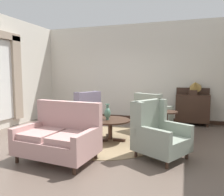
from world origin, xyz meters
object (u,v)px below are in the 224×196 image
at_px(settee, 59,137).
at_px(armchair_beside_settee, 157,134).
at_px(armchair_far_left, 152,114).
at_px(sideboard, 192,108).
at_px(armchair_near_window, 84,113).
at_px(gramophone, 195,86).
at_px(porcelain_vase, 107,113).
at_px(side_table, 166,123).
at_px(coffee_table, 110,123).

bearing_deg(settee, armchair_beside_settee, 27.31).
relative_size(armchair_far_left, sideboard, 0.97).
height_order(armchair_near_window, armchair_beside_settee, armchair_near_window).
bearing_deg(gramophone, porcelain_vase, -130.27).
bearing_deg(armchair_beside_settee, side_table, 25.67).
relative_size(settee, side_table, 2.10).
bearing_deg(armchair_near_window, porcelain_vase, 78.27).
bearing_deg(settee, armchair_near_window, 109.79).
bearing_deg(armchair_beside_settee, porcelain_vase, 91.89).
distance_m(porcelain_vase, armchair_far_left, 1.61).
distance_m(armchair_far_left, armchair_beside_settee, 2.03).
relative_size(coffee_table, armchair_beside_settee, 0.83).
xyz_separation_m(side_table, gramophone, (0.65, 1.81, 0.77)).
bearing_deg(armchair_far_left, armchair_beside_settee, 127.79).
bearing_deg(coffee_table, gramophone, 50.03).
distance_m(coffee_table, sideboard, 2.97).
relative_size(coffee_table, sideboard, 0.82).
height_order(sideboard, gramophone, gramophone).
height_order(coffee_table, sideboard, sideboard).
relative_size(armchair_near_window, gramophone, 2.15).
xyz_separation_m(armchair_far_left, side_table, (0.46, -0.89, -0.02)).
bearing_deg(armchair_far_left, sideboard, -109.69).
height_order(armchair_far_left, side_table, armchair_far_left).
height_order(settee, armchair_beside_settee, armchair_beside_settee).
height_order(porcelain_vase, armchair_near_window, armchair_near_window).
distance_m(sideboard, gramophone, 0.67).
bearing_deg(sideboard, porcelain_vase, -128.47).
distance_m(settee, side_table, 2.49).
bearing_deg(settee, gramophone, 61.41).
distance_m(armchair_beside_settee, side_table, 1.10).
xyz_separation_m(settee, armchair_near_window, (-0.58, 2.21, 0.03)).
relative_size(side_table, sideboard, 0.62).
bearing_deg(coffee_table, armchair_far_left, 59.85).
distance_m(armchair_beside_settee, sideboard, 3.07).
distance_m(armchair_beside_settee, gramophone, 3.09).
xyz_separation_m(settee, gramophone, (2.39, 3.59, 0.77)).
bearing_deg(coffee_table, armchair_beside_settee, -30.02).
relative_size(sideboard, gramophone, 2.17).
relative_size(porcelain_vase, settee, 0.25).
relative_size(coffee_table, armchair_far_left, 0.85).
bearing_deg(gramophone, armchair_beside_settee, -103.96).
relative_size(coffee_table, gramophone, 1.77).
bearing_deg(sideboard, armchair_near_window, -153.36).
relative_size(side_table, gramophone, 1.33).
xyz_separation_m(settee, armchair_far_left, (1.28, 2.68, 0.03)).
distance_m(coffee_table, porcelain_vase, 0.25).
bearing_deg(armchair_near_window, armchair_beside_settee, 84.99).
height_order(settee, side_table, settee).
height_order(side_table, gramophone, gramophone).
bearing_deg(gramophone, side_table, -109.82).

